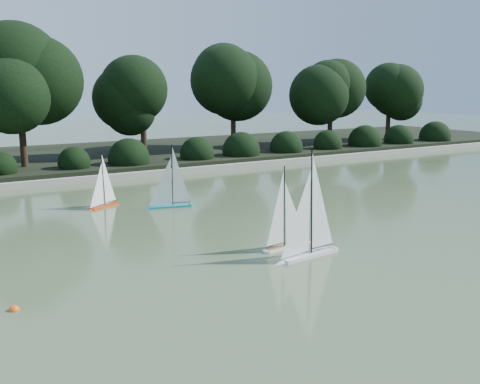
% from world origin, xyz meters
% --- Properties ---
extents(ground, '(80.00, 80.00, 0.00)m').
position_xyz_m(ground, '(0.00, 0.00, 0.00)').
color(ground, '#3E5030').
rests_on(ground, ground).
extents(pond_coping, '(40.00, 0.35, 0.18)m').
position_xyz_m(pond_coping, '(0.00, 9.00, 0.09)').
color(pond_coping, gray).
rests_on(pond_coping, ground).
extents(far_bank, '(40.00, 8.00, 0.30)m').
position_xyz_m(far_bank, '(0.00, 13.00, 0.15)').
color(far_bank, black).
rests_on(far_bank, ground).
extents(tree_line, '(26.31, 3.93, 4.39)m').
position_xyz_m(tree_line, '(1.23, 11.44, 2.64)').
color(tree_line, black).
rests_on(tree_line, ground).
extents(shrub_hedge, '(29.10, 1.10, 1.10)m').
position_xyz_m(shrub_hedge, '(0.00, 9.90, 0.45)').
color(shrub_hedge, black).
rests_on(shrub_hedge, ground).
extents(sailboat_white_a, '(1.36, 0.35, 1.85)m').
position_xyz_m(sailboat_white_a, '(-0.61, 0.33, 0.29)').
color(sailboat_white_a, silver).
rests_on(sailboat_white_a, ground).
extents(sailboat_white_b, '(1.10, 0.30, 1.49)m').
position_xyz_m(sailboat_white_b, '(-0.46, 0.93, 0.23)').
color(sailboat_white_b, white).
rests_on(sailboat_white_b, ground).
extents(sailboat_orange, '(0.91, 0.58, 1.32)m').
position_xyz_m(sailboat_orange, '(-2.29, 5.55, 0.21)').
color(sailboat_orange, red).
rests_on(sailboat_orange, ground).
extents(sailboat_teal, '(1.11, 0.43, 1.52)m').
position_xyz_m(sailboat_teal, '(-1.03, 4.79, 0.24)').
color(sailboat_teal, teal).
rests_on(sailboat_teal, ground).
extents(race_buoy, '(0.13, 0.13, 0.13)m').
position_xyz_m(race_buoy, '(-4.89, 0.55, 0.00)').
color(race_buoy, '#F4570C').
rests_on(race_buoy, ground).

